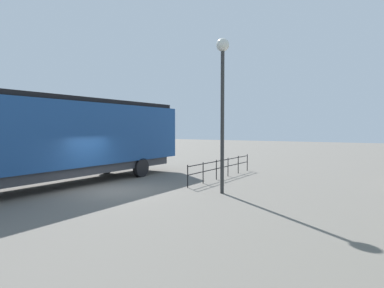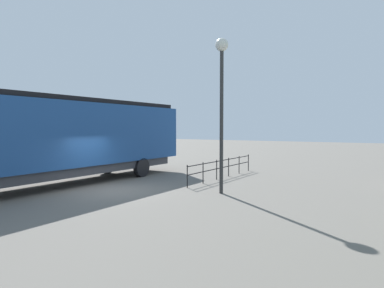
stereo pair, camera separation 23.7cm
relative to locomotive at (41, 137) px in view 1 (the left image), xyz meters
name	(u,v)px [view 1 (the left image)]	position (x,y,z in m)	size (l,w,h in m)	color
ground_plane	(111,191)	(3.05, 1.37, -2.43)	(120.00, 120.00, 0.00)	#666059
locomotive	(41,137)	(0.00, 0.00, 0.00)	(3.11, 18.63, 4.34)	navy
lamp_post	(223,82)	(7.65, 3.41, 2.42)	(0.56, 0.56, 6.70)	#2D2D2D
platform_fence	(222,166)	(5.64, 7.58, -1.73)	(0.05, 7.59, 1.09)	black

